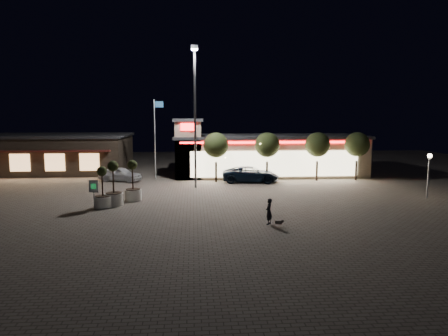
{
  "coord_description": "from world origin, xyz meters",
  "views": [
    {
      "loc": [
        1.83,
        -27.29,
        6.28
      ],
      "look_at": [
        4.39,
        6.0,
        1.99
      ],
      "focal_mm": 32.0,
      "sensor_mm": 36.0,
      "label": 1
    }
  ],
  "objects": [
    {
      "name": "white_sedan",
      "position": [
        -5.36,
        12.03,
        0.71
      ],
      "size": [
        4.52,
        2.97,
        1.43
      ],
      "primitive_type": "imported",
      "rotation": [
        0.0,
        0.0,
        1.24
      ],
      "color": "silver",
      "rests_on": "ground"
    },
    {
      "name": "floodlight_pole",
      "position": [
        2.0,
        8.0,
        7.02
      ],
      "size": [
        0.6,
        0.4,
        12.38
      ],
      "color": "gray",
      "rests_on": "ground"
    },
    {
      "name": "string_tree_c",
      "position": [
        14.0,
        11.0,
        3.56
      ],
      "size": [
        2.42,
        2.42,
        4.79
      ],
      "color": "#332319",
      "rests_on": "ground"
    },
    {
      "name": "string_tree_a",
      "position": [
        4.0,
        11.0,
        3.56
      ],
      "size": [
        2.42,
        2.42,
        4.79
      ],
      "color": "#332319",
      "rests_on": "ground"
    },
    {
      "name": "valet_sign",
      "position": [
        -5.01,
        0.2,
        1.4
      ],
      "size": [
        0.66,
        0.18,
        2.0
      ],
      "color": "gray",
      "rests_on": "ground"
    },
    {
      "name": "string_tree_d",
      "position": [
        18.0,
        11.0,
        3.56
      ],
      "size": [
        2.42,
        2.42,
        4.79
      ],
      "color": "#332319",
      "rests_on": "ground"
    },
    {
      "name": "planter_right",
      "position": [
        -2.74,
        2.71,
        0.95
      ],
      "size": [
        1.26,
        1.26,
        3.09
      ],
      "color": "silver",
      "rests_on": "ground"
    },
    {
      "name": "pedestrian",
      "position": [
        6.21,
        -4.69,
        0.77
      ],
      "size": [
        0.6,
        0.67,
        1.54
      ],
      "primitive_type": "imported",
      "rotation": [
        0.0,
        0.0,
        -2.08
      ],
      "color": "black",
      "rests_on": "ground"
    },
    {
      "name": "retail_building",
      "position": [
        9.51,
        15.82,
        2.21
      ],
      "size": [
        20.4,
        8.4,
        6.1
      ],
      "color": "tan",
      "rests_on": "ground"
    },
    {
      "name": "lamp_post_east",
      "position": [
        20.0,
        2.0,
        2.46
      ],
      "size": [
        0.36,
        0.36,
        3.48
      ],
      "color": "gray",
      "rests_on": "ground"
    },
    {
      "name": "ground",
      "position": [
        0.0,
        0.0,
        0.0
      ],
      "size": [
        90.0,
        90.0,
        0.0
      ],
      "primitive_type": "plane",
      "color": "#675E53",
      "rests_on": "ground"
    },
    {
      "name": "string_tree_b",
      "position": [
        9.0,
        11.0,
        3.56
      ],
      "size": [
        2.42,
        2.42,
        4.79
      ],
      "color": "#332319",
      "rests_on": "ground"
    },
    {
      "name": "planter_mid",
      "position": [
        -4.49,
        0.5,
        0.89
      ],
      "size": [
        1.18,
        1.18,
        2.9
      ],
      "color": "silver",
      "rests_on": "ground"
    },
    {
      "name": "flagpole",
      "position": [
        -1.9,
        13.0,
        4.74
      ],
      "size": [
        0.95,
        0.1,
        8.0
      ],
      "color": "white",
      "rests_on": "ground"
    },
    {
      "name": "pickup_truck",
      "position": [
        7.35,
        10.57,
        0.76
      ],
      "size": [
        5.76,
        3.19,
        1.52
      ],
      "primitive_type": "imported",
      "rotation": [
        0.0,
        0.0,
        1.45
      ],
      "color": "black",
      "rests_on": "ground"
    },
    {
      "name": "restaurant_building",
      "position": [
        -14.0,
        19.97,
        2.16
      ],
      "size": [
        16.4,
        11.0,
        4.3
      ],
      "color": "#382D23",
      "rests_on": "ground"
    },
    {
      "name": "dog",
      "position": [
        6.76,
        -5.22,
        0.27
      ],
      "size": [
        0.51,
        0.23,
        0.27
      ],
      "color": "#59514C",
      "rests_on": "ground"
    },
    {
      "name": "planter_left",
      "position": [
        -3.85,
        1.11,
        0.99
      ],
      "size": [
        1.31,
        1.31,
        3.21
      ],
      "color": "silver",
      "rests_on": "ground"
    }
  ]
}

